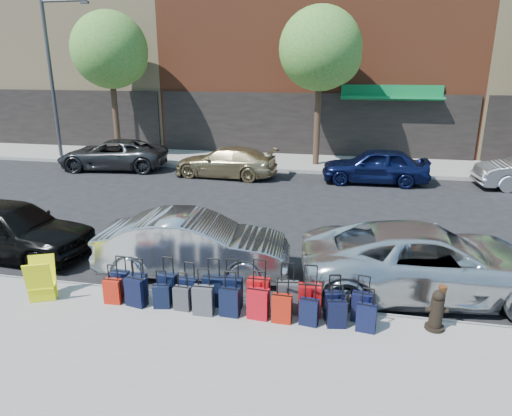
% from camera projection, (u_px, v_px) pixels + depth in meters
% --- Properties ---
extents(ground, '(120.00, 120.00, 0.00)m').
position_uv_depth(ground, '(274.00, 232.00, 13.73)').
color(ground, black).
rests_on(ground, ground).
extents(sidewalk_near, '(60.00, 4.00, 0.15)m').
position_uv_depth(sidewalk_near, '(211.00, 361.00, 7.64)').
color(sidewalk_near, gray).
rests_on(sidewalk_near, ground).
extents(sidewalk_far, '(60.00, 4.00, 0.15)m').
position_uv_depth(sidewalk_far, '(306.00, 163.00, 23.05)').
color(sidewalk_far, gray).
rests_on(sidewalk_far, ground).
extents(curb_near, '(60.00, 0.08, 0.15)m').
position_uv_depth(curb_near, '(239.00, 303.00, 9.52)').
color(curb_near, gray).
rests_on(curb_near, ground).
extents(curb_far, '(60.00, 0.08, 0.15)m').
position_uv_depth(curb_far, '(302.00, 172.00, 21.17)').
color(curb_far, gray).
rests_on(curb_far, ground).
extents(building_left, '(15.00, 12.12, 16.00)m').
position_uv_depth(building_left, '(88.00, 16.00, 31.19)').
color(building_left, tan).
rests_on(building_left, ground).
extents(tree_left, '(3.80, 3.80, 7.27)m').
position_uv_depth(tree_left, '(113.00, 52.00, 22.86)').
color(tree_left, black).
rests_on(tree_left, sidewalk_far).
extents(tree_center, '(3.80, 3.80, 7.27)m').
position_uv_depth(tree_center, '(323.00, 51.00, 20.86)').
color(tree_center, black).
rests_on(tree_center, sidewalk_far).
extents(streetlight, '(2.59, 0.18, 8.00)m').
position_uv_depth(streetlight, '(54.00, 68.00, 23.00)').
color(streetlight, '#333338').
rests_on(streetlight, sidewalk_far).
extents(suitcase_front_0, '(0.36, 0.20, 0.87)m').
position_uv_depth(suitcase_front_0, '(121.00, 283.00, 9.62)').
color(suitcase_front_0, black).
rests_on(suitcase_front_0, sidewalk_near).
extents(suitcase_front_1, '(0.39, 0.25, 0.88)m').
position_uv_depth(suitcase_front_1, '(138.00, 286.00, 9.50)').
color(suitcase_front_1, black).
rests_on(suitcase_front_1, sidewalk_near).
extents(suitcase_front_2, '(0.42, 0.26, 0.96)m').
position_uv_depth(suitcase_front_2, '(168.00, 287.00, 9.39)').
color(suitcase_front_2, black).
rests_on(suitcase_front_2, sidewalk_near).
extents(suitcase_front_3, '(0.38, 0.24, 0.88)m').
position_uv_depth(suitcase_front_3, '(189.00, 290.00, 9.30)').
color(suitcase_front_3, black).
rests_on(suitcase_front_3, sidewalk_near).
extents(suitcase_front_4, '(0.42, 0.23, 1.00)m').
position_uv_depth(suitcase_front_4, '(213.00, 291.00, 9.21)').
color(suitcase_front_4, black).
rests_on(suitcase_front_4, sidewalk_near).
extents(suitcase_front_5, '(0.43, 0.26, 1.01)m').
position_uv_depth(suitcase_front_5, '(232.00, 292.00, 9.16)').
color(suitcase_front_5, black).
rests_on(suitcase_front_5, sidewalk_near).
extents(suitcase_front_6, '(0.44, 0.25, 1.05)m').
position_uv_depth(suitcase_front_6, '(259.00, 294.00, 9.04)').
color(suitcase_front_6, '#B50B0F').
rests_on(suitcase_front_6, sidewalk_near).
extents(suitcase_front_7, '(0.46, 0.30, 1.04)m').
position_uv_depth(suitcase_front_7, '(287.00, 297.00, 8.92)').
color(suitcase_front_7, '#36373B').
rests_on(suitcase_front_7, sidewalk_near).
extents(suitcase_front_8, '(0.45, 0.27, 1.05)m').
position_uv_depth(suitcase_front_8, '(310.00, 300.00, 8.80)').
color(suitcase_front_8, maroon).
rests_on(suitcase_front_8, sidewalk_near).
extents(suitcase_front_9, '(0.40, 0.27, 0.90)m').
position_uv_depth(suitcase_front_9, '(334.00, 305.00, 8.71)').
color(suitcase_front_9, black).
rests_on(suitcase_front_9, sidewalk_near).
extents(suitcase_front_10, '(0.41, 0.26, 0.92)m').
position_uv_depth(suitcase_front_10, '(362.00, 307.00, 8.64)').
color(suitcase_front_10, black).
rests_on(suitcase_front_10, sidewalk_near).
extents(suitcase_back_0, '(0.35, 0.21, 0.83)m').
position_uv_depth(suitcase_back_0, '(113.00, 291.00, 9.31)').
color(suitcase_back_0, '#AE1A0B').
rests_on(suitcase_back_0, sidewalk_near).
extents(suitcase_back_1, '(0.44, 0.31, 0.96)m').
position_uv_depth(suitcase_back_1, '(136.00, 292.00, 9.20)').
color(suitcase_back_1, black).
rests_on(suitcase_back_1, sidewalk_near).
extents(suitcase_back_2, '(0.36, 0.25, 0.79)m').
position_uv_depth(suitcase_back_2, '(162.00, 296.00, 9.13)').
color(suitcase_back_2, black).
rests_on(suitcase_back_2, sidewalk_near).
extents(suitcase_back_3, '(0.34, 0.21, 0.79)m').
position_uv_depth(suitcase_back_3, '(182.00, 298.00, 9.05)').
color(suitcase_back_3, '#343438').
rests_on(suitcase_back_3, sidewalk_near).
extents(suitcase_back_4, '(0.40, 0.24, 0.94)m').
position_uv_depth(suitcase_back_4, '(203.00, 300.00, 8.87)').
color(suitcase_back_4, '#404045').
rests_on(suitcase_back_4, sidewalk_near).
extents(suitcase_back_5, '(0.39, 0.24, 0.91)m').
position_uv_depth(suitcase_back_5, '(230.00, 302.00, 8.83)').
color(suitcase_back_5, black).
rests_on(suitcase_back_5, sidewalk_near).
extents(suitcase_back_6, '(0.42, 0.26, 0.96)m').
position_uv_depth(suitcase_back_6, '(258.00, 304.00, 8.73)').
color(suitcase_back_6, '#AE0B16').
rests_on(suitcase_back_6, sidewalk_near).
extents(suitcase_back_7, '(0.38, 0.23, 0.88)m').
position_uv_depth(suitcase_back_7, '(282.00, 308.00, 8.61)').
color(suitcase_back_7, '#A1190A').
rests_on(suitcase_back_7, sidewalk_near).
extents(suitcase_back_8, '(0.37, 0.25, 0.83)m').
position_uv_depth(suitcase_back_8, '(309.00, 312.00, 8.52)').
color(suitcase_back_8, black).
rests_on(suitcase_back_8, sidewalk_near).
extents(suitcase_back_9, '(0.38, 0.26, 0.83)m').
position_uv_depth(suitcase_back_9, '(337.00, 314.00, 8.45)').
color(suitcase_back_9, black).
rests_on(suitcase_back_9, sidewalk_near).
extents(suitcase_back_10, '(0.38, 0.25, 0.84)m').
position_uv_depth(suitcase_back_10, '(366.00, 318.00, 8.32)').
color(suitcase_back_10, black).
rests_on(suitcase_back_10, sidewalk_near).
extents(fire_hydrant, '(0.40, 0.36, 0.79)m').
position_uv_depth(fire_hydrant, '(437.00, 311.00, 8.34)').
color(fire_hydrant, black).
rests_on(fire_hydrant, sidewalk_near).
extents(bollard, '(0.15, 0.15, 0.84)m').
position_uv_depth(bollard, '(440.00, 306.00, 8.39)').
color(bollard, '#38190C').
rests_on(bollard, sidewalk_near).
extents(display_rack, '(0.69, 0.72, 0.91)m').
position_uv_depth(display_rack, '(41.00, 280.00, 9.35)').
color(display_rack, '#FCFC0E').
rests_on(display_rack, sidewalk_near).
extents(car_near_0, '(4.58, 2.09, 1.52)m').
position_uv_depth(car_near_0, '(10.00, 229.00, 11.82)').
color(car_near_0, black).
rests_on(car_near_0, ground).
extents(car_near_1, '(4.64, 2.00, 1.49)m').
position_uv_depth(car_near_1, '(194.00, 245.00, 10.79)').
color(car_near_1, '#B6B9BE').
rests_on(car_near_1, ground).
extents(car_near_2, '(5.76, 3.24, 1.52)m').
position_uv_depth(car_near_2, '(428.00, 261.00, 9.87)').
color(car_near_2, silver).
rests_on(car_near_2, ground).
extents(car_far_0, '(5.36, 2.99, 1.42)m').
position_uv_depth(car_far_0, '(113.00, 154.00, 21.84)').
color(car_far_0, '#2F2F32').
rests_on(car_far_0, ground).
extents(car_far_1, '(4.74, 2.21, 1.34)m').
position_uv_depth(car_far_1, '(225.00, 162.00, 20.35)').
color(car_far_1, tan).
rests_on(car_far_1, ground).
extents(car_far_2, '(4.44, 1.87, 1.50)m').
position_uv_depth(car_far_2, '(375.00, 166.00, 19.23)').
color(car_far_2, '#0D153D').
rests_on(car_far_2, ground).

